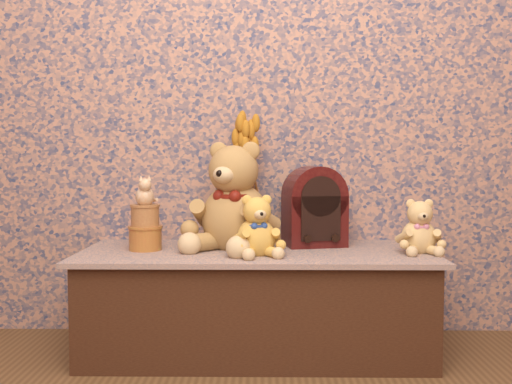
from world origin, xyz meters
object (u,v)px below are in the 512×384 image
at_px(cathedral_radio, 314,206).
at_px(biscuit_tin_lower, 145,238).
at_px(teddy_medium, 256,223).
at_px(ceramic_vase, 246,222).
at_px(teddy_small, 419,224).
at_px(teddy_large, 236,191).
at_px(cat_figurine, 145,190).

distance_m(cathedral_radio, biscuit_tin_lower, 0.72).
height_order(teddy_medium, biscuit_tin_lower, teddy_medium).
xyz_separation_m(teddy_medium, biscuit_tin_lower, (-0.45, 0.11, -0.08)).
bearing_deg(teddy_medium, ceramic_vase, 84.27).
bearing_deg(ceramic_vase, cathedral_radio, -9.24).
relative_size(teddy_small, biscuit_tin_lower, 1.73).
xyz_separation_m(teddy_medium, teddy_small, (0.64, 0.06, -0.01)).
distance_m(teddy_medium, ceramic_vase, 0.29).
bearing_deg(teddy_small, cathedral_radio, 156.37).
distance_m(teddy_large, cathedral_radio, 0.35).
bearing_deg(ceramic_vase, teddy_small, -17.58).
bearing_deg(cathedral_radio, biscuit_tin_lower, 177.92).
distance_m(teddy_medium, cat_figurine, 0.48).
distance_m(ceramic_vase, cat_figurine, 0.46).
relative_size(teddy_large, teddy_small, 2.07).
distance_m(teddy_large, teddy_medium, 0.21).
relative_size(teddy_small, cat_figurine, 1.86).
bearing_deg(ceramic_vase, teddy_large, -106.65).
relative_size(teddy_medium, cathedral_radio, 0.74).
bearing_deg(teddy_medium, teddy_large, 102.68).
distance_m(teddy_large, ceramic_vase, 0.19).
bearing_deg(cathedral_radio, teddy_large, -179.51).
xyz_separation_m(teddy_large, teddy_medium, (0.09, -0.16, -0.11)).
bearing_deg(teddy_medium, teddy_small, -10.07).
bearing_deg(cat_figurine, teddy_medium, -28.22).
bearing_deg(teddy_large, teddy_small, 16.78).
height_order(teddy_small, biscuit_tin_lower, teddy_small).
distance_m(teddy_large, teddy_small, 0.75).
bearing_deg(teddy_large, ceramic_vase, 97.67).
relative_size(teddy_medium, cat_figurine, 2.03).
relative_size(teddy_small, cathedral_radio, 0.67).
xyz_separation_m(teddy_large, ceramic_vase, (0.04, 0.12, -0.14)).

